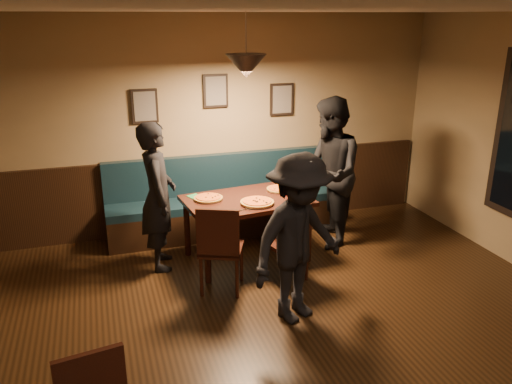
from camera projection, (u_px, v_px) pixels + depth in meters
ceiling at (343, 8)px, 3.11m from camera, size 7.00×7.00×0.00m
wall_back at (216, 125)px, 6.72m from camera, size 6.00×0.00×6.00m
wainscot at (218, 191)px, 6.99m from camera, size 5.88×0.06×1.00m
booth_bench at (223, 197)px, 6.74m from camera, size 3.00×0.60×1.00m
picture_left at (145, 106)px, 6.34m from camera, size 0.32×0.04×0.42m
picture_center at (216, 91)px, 6.55m from camera, size 0.32×0.04×0.42m
picture_right at (282, 99)px, 6.85m from camera, size 0.32×0.04×0.42m
pendant_lamp at (246, 66)px, 5.45m from camera, size 0.44×0.44×0.25m
dining_table at (247, 229)px, 6.06m from camera, size 1.50×1.06×0.75m
chair_near_left at (221, 246)px, 5.34m from camera, size 0.57×0.57×0.97m
chair_near_right at (286, 242)px, 5.57m from camera, size 0.47×0.47×0.86m
diner_left at (158, 197)px, 5.73m from camera, size 0.46×0.65×1.69m
diner_right at (329, 173)px, 6.30m from camera, size 0.89×1.04×1.86m
diner_front at (298, 239)px, 4.72m from camera, size 1.21×0.97×1.63m
pizza_a at (208, 198)px, 5.90m from camera, size 0.37×0.37×0.04m
pizza_b at (257, 202)px, 5.77m from camera, size 0.42×0.42×0.04m
pizza_c at (279, 189)px, 6.22m from camera, size 0.38×0.38×0.04m
soda_glass at (306, 196)px, 5.80m from camera, size 0.08×0.08×0.15m
tabasco_bottle at (287, 190)px, 6.02m from camera, size 0.03×0.03×0.13m
napkin_a at (194, 196)px, 6.01m from camera, size 0.18×0.18×0.01m
napkin_b at (207, 211)px, 5.55m from camera, size 0.16×0.16×0.01m
cutlery_set at (251, 209)px, 5.62m from camera, size 0.20×0.08×0.00m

